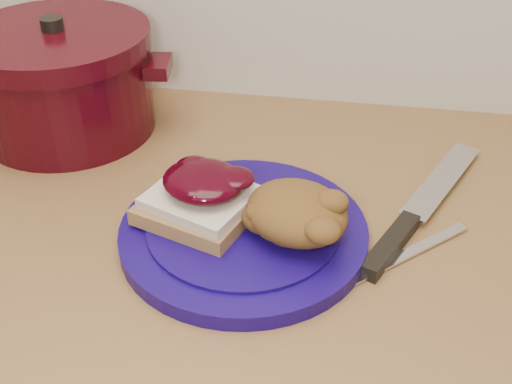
% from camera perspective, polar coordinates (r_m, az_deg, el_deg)
% --- Properties ---
extents(plate, '(0.35, 0.35, 0.02)m').
position_cam_1_polar(plate, '(0.69, -1.10, -3.68)').
color(plate, '#130655').
rests_on(plate, wood_countertop).
extents(sandwich, '(0.14, 0.13, 0.06)m').
position_cam_1_polar(sandwich, '(0.68, -4.96, -0.32)').
color(sandwich, olive).
rests_on(sandwich, plate).
extents(stuffing_mound, '(0.14, 0.13, 0.05)m').
position_cam_1_polar(stuffing_mound, '(0.65, 3.64, -1.82)').
color(stuffing_mound, brown).
rests_on(stuffing_mound, plate).
extents(chef_knife, '(0.15, 0.28, 0.02)m').
position_cam_1_polar(chef_knife, '(0.72, 13.15, -2.95)').
color(chef_knife, black).
rests_on(chef_knife, wood_countertop).
extents(butter_knife, '(0.13, 0.12, 0.00)m').
position_cam_1_polar(butter_knife, '(0.69, 13.56, -5.23)').
color(butter_knife, silver).
rests_on(butter_knife, wood_countertop).
extents(dutch_oven, '(0.29, 0.27, 0.16)m').
position_cam_1_polar(dutch_oven, '(0.90, -16.82, 9.50)').
color(dutch_oven, '#33050C').
rests_on(dutch_oven, wood_countertop).
extents(pepper_grinder, '(0.07, 0.07, 0.12)m').
position_cam_1_polar(pepper_grinder, '(0.95, -18.45, 9.88)').
color(pepper_grinder, black).
rests_on(pepper_grinder, wood_countertop).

